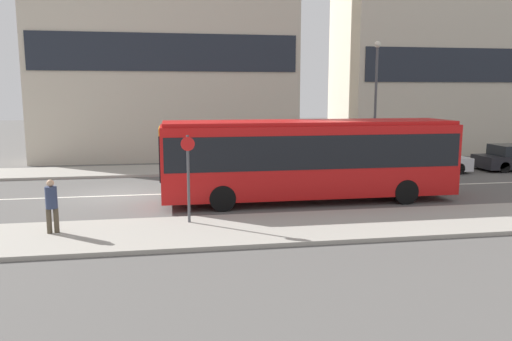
% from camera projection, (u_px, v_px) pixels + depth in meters
% --- Properties ---
extents(ground_plane, '(120.00, 120.00, 0.00)m').
position_uv_depth(ground_plane, '(118.00, 196.00, 20.81)').
color(ground_plane, '#595654').
extents(sidewalk_near, '(44.00, 3.50, 0.13)m').
position_uv_depth(sidewalk_near, '(97.00, 236.00, 14.72)').
color(sidewalk_near, '#A39E93').
rests_on(sidewalk_near, ground_plane).
extents(sidewalk_far, '(44.00, 3.50, 0.13)m').
position_uv_depth(sidewalk_far, '(130.00, 171.00, 26.89)').
color(sidewalk_far, '#A39E93').
rests_on(sidewalk_far, ground_plane).
extents(lane_centerline, '(41.80, 0.16, 0.01)m').
position_uv_depth(lane_centerline, '(118.00, 196.00, 20.81)').
color(lane_centerline, silver).
rests_on(lane_centerline, ground_plane).
extents(city_bus, '(11.48, 2.65, 3.18)m').
position_uv_depth(city_bus, '(309.00, 155.00, 19.56)').
color(city_bus, red).
rests_on(city_bus, ground_plane).
extents(parked_car_0, '(4.19, 1.89, 1.25)m').
position_uv_depth(parked_car_0, '(428.00, 161.00, 26.68)').
color(parked_car_0, silver).
rests_on(parked_car_0, ground_plane).
extents(pedestrian_near_stop, '(0.34, 0.34, 1.62)m').
position_uv_depth(pedestrian_near_stop, '(52.00, 203.00, 14.72)').
color(pedestrian_near_stop, '#4C4233').
rests_on(pedestrian_near_stop, sidewalk_near).
extents(bus_stop_sign, '(0.44, 0.12, 2.81)m').
position_uv_depth(bus_stop_sign, '(188.00, 172.00, 15.83)').
color(bus_stop_sign, '#4C4C51').
rests_on(bus_stop_sign, sidewalk_near).
extents(street_lamp, '(0.36, 0.36, 6.88)m').
position_uv_depth(street_lamp, '(376.00, 91.00, 27.43)').
color(street_lamp, '#4C4C51').
rests_on(street_lamp, sidewalk_far).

